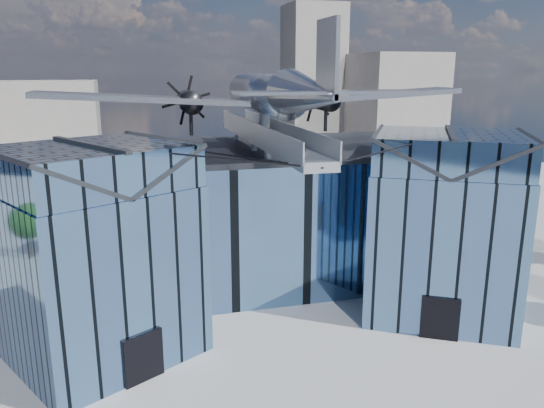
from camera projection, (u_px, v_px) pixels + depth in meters
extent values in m
plane|color=#96959A|center=(280.00, 322.00, 33.50)|extent=(120.00, 120.00, 0.00)
cube|color=#4F76A2|center=(249.00, 213.00, 40.77)|extent=(28.00, 14.00, 9.50)
cube|color=#23252A|center=(248.00, 149.00, 39.56)|extent=(28.00, 14.00, 0.40)
cube|color=#4F76A2|center=(100.00, 273.00, 28.79)|extent=(11.79, 11.43, 9.50)
cube|color=#4F76A2|center=(91.00, 167.00, 27.36)|extent=(11.56, 11.20, 2.20)
cube|color=#23252A|center=(47.00, 172.00, 25.82)|extent=(7.98, 9.23, 2.40)
cube|color=#23252A|center=(129.00, 162.00, 28.89)|extent=(7.98, 9.23, 2.40)
cube|color=#23252A|center=(89.00, 145.00, 27.08)|extent=(4.30, 7.10, 0.18)
cube|color=black|center=(143.00, 358.00, 26.85)|extent=(2.03, 1.32, 2.60)
cube|color=black|center=(169.00, 253.00, 31.87)|extent=(0.34, 0.34, 9.50)
cube|color=#4F76A2|center=(442.00, 242.00, 34.00)|extent=(11.79, 11.43, 9.50)
cube|color=#4F76A2|center=(449.00, 151.00, 32.57)|extent=(11.56, 11.20, 2.20)
cube|color=#23252A|center=(412.00, 150.00, 33.14)|extent=(7.98, 9.23, 2.40)
cube|color=#23252A|center=(488.00, 153.00, 32.00)|extent=(7.98, 9.23, 2.40)
cube|color=#23252A|center=(451.00, 133.00, 32.29)|extent=(4.30, 7.10, 0.18)
cube|color=black|center=(440.00, 319.00, 31.06)|extent=(2.03, 1.32, 2.60)
cube|color=black|center=(371.00, 236.00, 35.14)|extent=(0.34, 0.34, 9.50)
cube|color=#A1A8AF|center=(266.00, 140.00, 34.06)|extent=(1.80, 21.00, 0.50)
cube|color=#A1A8AF|center=(252.00, 130.00, 33.67)|extent=(0.08, 21.00, 1.10)
cube|color=#A1A8AF|center=(280.00, 129.00, 34.12)|extent=(0.08, 21.00, 1.10)
cylinder|color=#A1A8AF|center=(237.00, 134.00, 43.13)|extent=(0.44, 0.44, 1.35)
cylinder|color=#A1A8AF|center=(254.00, 143.00, 37.50)|extent=(0.44, 0.44, 1.35)
cylinder|color=#A1A8AF|center=(268.00, 151.00, 33.75)|extent=(0.44, 0.44, 1.35)
cylinder|color=#A1A8AF|center=(264.00, 124.00, 34.29)|extent=(0.70, 0.70, 1.40)
cylinder|color=black|center=(199.00, 156.00, 25.65)|extent=(10.55, 6.08, 0.69)
cylinder|color=black|center=(396.00, 148.00, 28.26)|extent=(10.55, 6.08, 0.69)
cylinder|color=black|center=(226.00, 155.00, 31.57)|extent=(6.09, 17.04, 1.19)
cylinder|color=black|center=(320.00, 151.00, 33.06)|extent=(6.09, 17.04, 1.19)
cylinder|color=#9FA4AB|center=(264.00, 93.00, 33.81)|extent=(2.50, 11.00, 2.50)
sphere|color=#9FA4AB|center=(246.00, 90.00, 38.97)|extent=(2.50, 2.50, 2.50)
cube|color=black|center=(249.00, 81.00, 37.86)|extent=(1.60, 1.40, 0.50)
cone|color=#9FA4AB|center=(309.00, 95.00, 25.31)|extent=(2.50, 7.00, 2.50)
cube|color=#9FA4AB|center=(327.00, 59.00, 22.76)|extent=(0.18, 2.40, 3.40)
cube|color=#9FA4AB|center=(326.00, 92.00, 23.20)|extent=(8.00, 1.80, 0.14)
cube|color=#9FA4AB|center=(152.00, 99.00, 33.09)|extent=(14.00, 3.20, 1.08)
cylinder|color=black|center=(189.00, 102.00, 34.31)|extent=(1.44, 3.20, 1.44)
cone|color=black|center=(186.00, 100.00, 35.99)|extent=(0.70, 0.70, 0.70)
cube|color=black|center=(186.00, 100.00, 36.14)|extent=(1.05, 0.06, 3.33)
cube|color=black|center=(186.00, 100.00, 36.14)|extent=(2.53, 0.06, 2.53)
cube|color=black|center=(186.00, 100.00, 36.14)|extent=(3.33, 0.06, 1.05)
cylinder|color=black|center=(191.00, 122.00, 34.05)|extent=(0.24, 0.24, 1.75)
cube|color=#9FA4AB|center=(359.00, 96.00, 36.56)|extent=(14.00, 3.20, 1.08)
cylinder|color=black|center=(323.00, 100.00, 36.59)|extent=(1.44, 3.20, 1.44)
cone|color=black|center=(314.00, 99.00, 38.28)|extent=(0.70, 0.70, 0.70)
cube|color=black|center=(314.00, 99.00, 38.42)|extent=(1.05, 0.06, 3.33)
cube|color=black|center=(314.00, 99.00, 38.42)|extent=(2.53, 0.06, 2.53)
cube|color=black|center=(314.00, 99.00, 38.42)|extent=(3.33, 0.06, 1.05)
cylinder|color=black|center=(326.00, 119.00, 36.33)|extent=(0.24, 0.24, 1.75)
cube|color=gray|center=(392.00, 112.00, 84.22)|extent=(12.00, 14.00, 18.00)
cube|color=gray|center=(50.00, 129.00, 78.37)|extent=(14.00, 10.00, 14.00)
cube|color=gray|center=(313.00, 85.00, 90.13)|extent=(9.00, 9.00, 26.00)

